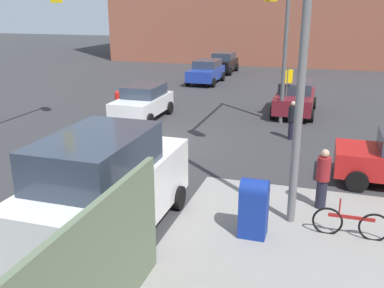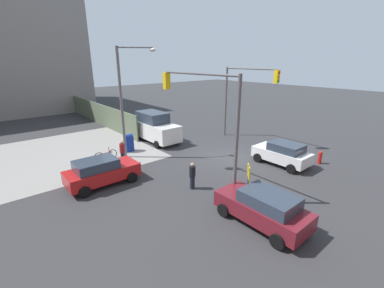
{
  "view_description": "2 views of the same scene",
  "coord_description": "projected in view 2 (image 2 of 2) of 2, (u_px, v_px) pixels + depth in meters",
  "views": [
    {
      "loc": [
        15.27,
        6.32,
        5.19
      ],
      "look_at": [
        1.96,
        2.16,
        0.71
      ],
      "focal_mm": 40.0,
      "sensor_mm": 36.0,
      "label": 1
    },
    {
      "loc": [
        -12.16,
        13.8,
        7.06
      ],
      "look_at": [
        2.01,
        1.84,
        1.0
      ],
      "focal_mm": 24.0,
      "sensor_mm": 36.0,
      "label": 2
    }
  ],
  "objects": [
    {
      "name": "fire_hydrant",
      "position": [
        320.0,
        157.0,
        18.28
      ],
      "size": [
        0.26,
        0.26,
        0.94
      ],
      "color": "red",
      "rests_on": "ground"
    },
    {
      "name": "pedestrian_waiting",
      "position": [
        122.0,
        152.0,
        18.28
      ],
      "size": [
        0.36,
        0.36,
        1.67
      ],
      "rotation": [
        0.0,
        0.0,
        3.4
      ],
      "color": "maroon",
      "rests_on": "ground"
    },
    {
      "name": "bicycle_leaning_on_fence",
      "position": [
        106.0,
        155.0,
        19.03
      ],
      "size": [
        0.05,
        1.75,
        0.97
      ],
      "color": "black",
      "rests_on": "ground"
    },
    {
      "name": "van_white_delivery",
      "position": [
        155.0,
        127.0,
        23.31
      ],
      "size": [
        5.4,
        2.32,
        2.62
      ],
      "color": "white",
      "rests_on": "ground"
    },
    {
      "name": "pedestrian_crossing",
      "position": [
        192.0,
        175.0,
        14.59
      ],
      "size": [
        0.36,
        0.36,
        1.59
      ],
      "rotation": [
        0.0,
        0.0,
        6.18
      ],
      "color": "black",
      "rests_on": "ground"
    },
    {
      "name": "sidewalk_corner",
      "position": [
        67.0,
        153.0,
        20.5
      ],
      "size": [
        12.0,
        12.0,
        0.01
      ],
      "primitive_type": "cube",
      "color": "gray",
      "rests_on": "ground"
    },
    {
      "name": "construction_fence",
      "position": [
        91.0,
        111.0,
        31.34
      ],
      "size": [
        23.06,
        0.12,
        2.4
      ],
      "primitive_type": "cube",
      "color": "#607056",
      "rests_on": "ground"
    },
    {
      "name": "traffic_signal_nw_corner",
      "position": [
        204.0,
        107.0,
        13.73
      ],
      "size": [
        6.16,
        0.36,
        6.5
      ],
      "color": "#59595B",
      "rests_on": "ground"
    },
    {
      "name": "warning_sign_two_way",
      "position": [
        248.0,
        180.0,
        12.24
      ],
      "size": [
        0.48,
        0.48,
        2.4
      ],
      "color": "#4C4C4C",
      "rests_on": "ground"
    },
    {
      "name": "traffic_signal_se_corner",
      "position": [
        244.0,
        89.0,
        22.53
      ],
      "size": [
        5.56,
        0.36,
        6.5
      ],
      "color": "#59595B",
      "rests_on": "ground"
    },
    {
      "name": "hatchback_white",
      "position": [
        283.0,
        153.0,
        18.01
      ],
      "size": [
        3.86,
        2.02,
        1.62
      ],
      "color": "white",
      "rests_on": "ground"
    },
    {
      "name": "sedan_maroon",
      "position": [
        263.0,
        207.0,
        11.39
      ],
      "size": [
        4.23,
        2.02,
        1.62
      ],
      "color": "maroon",
      "rests_on": "ground"
    },
    {
      "name": "street_lamp_corner",
      "position": [
        126.0,
        95.0,
        18.31
      ],
      "size": [
        1.55,
        2.37,
        8.0
      ],
      "color": "slate",
      "rests_on": "ground"
    },
    {
      "name": "mailbox_blue",
      "position": [
        129.0,
        142.0,
        20.69
      ],
      "size": [
        0.56,
        0.64,
        1.43
      ],
      "color": "navy",
      "rests_on": "ground"
    },
    {
      "name": "ground_plane",
      "position": [
        228.0,
        158.0,
        19.49
      ],
      "size": [
        120.0,
        120.0,
        0.0
      ],
      "primitive_type": "plane",
      "color": "#333335"
    },
    {
      "name": "sedan_red",
      "position": [
        101.0,
        171.0,
        15.08
      ],
      "size": [
        2.02,
        4.11,
        1.62
      ],
      "color": "#B21919",
      "rests_on": "ground"
    }
  ]
}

